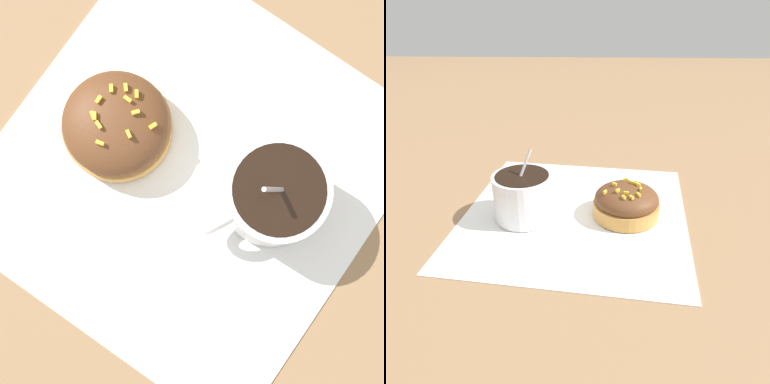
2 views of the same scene
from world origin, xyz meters
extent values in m
plane|color=#93704C|center=(0.00, 0.00, 0.00)|extent=(3.00, 3.00, 0.00)
cube|color=white|center=(0.00, 0.00, 0.00)|extent=(0.37, 0.38, 0.00)
cylinder|color=white|center=(-0.07, -0.01, 0.04)|extent=(0.09, 0.09, 0.07)
cylinder|color=black|center=(-0.07, -0.01, 0.06)|extent=(0.08, 0.08, 0.01)
torus|color=white|center=(-0.05, 0.03, 0.04)|extent=(0.03, 0.04, 0.04)
ellipsoid|color=silver|center=(-0.06, 0.00, 0.01)|extent=(0.03, 0.03, 0.01)
cylinder|color=silver|center=(-0.08, -0.02, 0.06)|extent=(0.04, 0.03, 0.09)
cylinder|color=#D19347|center=(0.08, -0.01, 0.01)|extent=(0.10, 0.10, 0.02)
ellipsoid|color=brown|center=(0.08, -0.01, 0.03)|extent=(0.09, 0.09, 0.04)
cube|color=yellow|center=(0.08, -0.03, 0.05)|extent=(0.01, 0.01, 0.00)
cube|color=yellow|center=(0.06, 0.00, 0.05)|extent=(0.01, 0.01, 0.00)
cube|color=yellow|center=(0.08, 0.02, 0.05)|extent=(0.01, 0.00, 0.00)
cube|color=yellow|center=(0.07, -0.03, 0.05)|extent=(0.01, 0.00, 0.00)
cube|color=yellow|center=(0.09, -0.03, 0.05)|extent=(0.01, 0.01, 0.00)
cube|color=yellow|center=(0.09, -0.01, 0.05)|extent=(0.00, 0.01, 0.00)
cube|color=yellow|center=(0.09, 0.00, 0.05)|extent=(0.01, 0.01, 0.00)
cube|color=yellow|center=(0.04, -0.02, 0.05)|extent=(0.01, 0.01, 0.00)
cube|color=yellow|center=(0.08, 0.01, 0.05)|extent=(0.01, 0.01, 0.00)
cube|color=yellow|center=(0.07, -0.03, 0.05)|extent=(0.01, 0.01, 0.00)
cube|color=yellow|center=(0.06, -0.02, 0.05)|extent=(0.01, 0.01, 0.00)
cube|color=yellow|center=(0.09, 0.00, 0.05)|extent=(0.01, 0.01, 0.00)
camera|label=1|loc=(-0.04, 0.07, 0.58)|focal=60.00mm
camera|label=2|loc=(0.02, -0.49, 0.30)|focal=35.00mm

